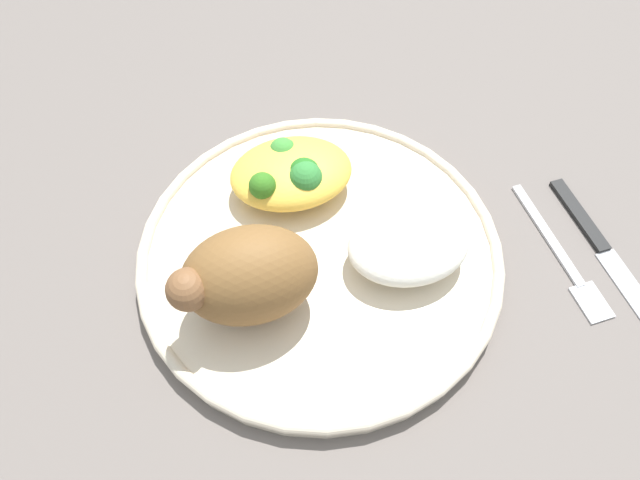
{
  "coord_description": "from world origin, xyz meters",
  "views": [
    {
      "loc": [
        0.06,
        0.25,
        0.41
      ],
      "look_at": [
        0.0,
        0.0,
        0.03
      ],
      "focal_mm": 32.21,
      "sensor_mm": 36.0,
      "label": 1
    }
  ],
  "objects_px": {
    "plate": "(320,253)",
    "mac_cheese_with_broccoli": "(292,173)",
    "rice_pile": "(408,244)",
    "fork": "(563,256)",
    "roasted_chicken": "(247,276)",
    "knife": "(604,249)"
  },
  "relations": [
    {
      "from": "roasted_chicken",
      "to": "mac_cheese_with_broccoli",
      "type": "bearing_deg",
      "value": -116.88
    },
    {
      "from": "fork",
      "to": "knife",
      "type": "bearing_deg",
      "value": 177.65
    },
    {
      "from": "plate",
      "to": "mac_cheese_with_broccoli",
      "type": "bearing_deg",
      "value": -82.27
    },
    {
      "from": "plate",
      "to": "knife",
      "type": "relative_size",
      "value": 1.58
    },
    {
      "from": "roasted_chicken",
      "to": "rice_pile",
      "type": "relative_size",
      "value": 1.1
    },
    {
      "from": "plate",
      "to": "knife",
      "type": "height_order",
      "value": "plate"
    },
    {
      "from": "plate",
      "to": "mac_cheese_with_broccoli",
      "type": "xyz_separation_m",
      "value": [
        0.01,
        -0.07,
        0.03
      ]
    },
    {
      "from": "plate",
      "to": "roasted_chicken",
      "type": "distance_m",
      "value": 0.09
    },
    {
      "from": "knife",
      "to": "rice_pile",
      "type": "bearing_deg",
      "value": -7.4
    },
    {
      "from": "fork",
      "to": "roasted_chicken",
      "type": "bearing_deg",
      "value": -1.84
    },
    {
      "from": "plate",
      "to": "fork",
      "type": "distance_m",
      "value": 0.2
    },
    {
      "from": "rice_pile",
      "to": "mac_cheese_with_broccoli",
      "type": "xyz_separation_m",
      "value": [
        0.07,
        -0.09,
        0.0
      ]
    },
    {
      "from": "roasted_chicken",
      "to": "rice_pile",
      "type": "xyz_separation_m",
      "value": [
        -0.13,
        -0.01,
        -0.02
      ]
    },
    {
      "from": "roasted_chicken",
      "to": "fork",
      "type": "distance_m",
      "value": 0.27
    },
    {
      "from": "rice_pile",
      "to": "fork",
      "type": "xyz_separation_m",
      "value": [
        -0.13,
        0.02,
        -0.03
      ]
    },
    {
      "from": "rice_pile",
      "to": "fork",
      "type": "relative_size",
      "value": 0.68
    },
    {
      "from": "plate",
      "to": "fork",
      "type": "xyz_separation_m",
      "value": [
        -0.2,
        0.04,
        -0.01
      ]
    },
    {
      "from": "rice_pile",
      "to": "knife",
      "type": "relative_size",
      "value": 0.51
    },
    {
      "from": "plate",
      "to": "roasted_chicken",
      "type": "height_order",
      "value": "roasted_chicken"
    },
    {
      "from": "roasted_chicken",
      "to": "mac_cheese_with_broccoli",
      "type": "distance_m",
      "value": 0.12
    },
    {
      "from": "knife",
      "to": "plate",
      "type": "bearing_deg",
      "value": -11.1
    },
    {
      "from": "roasted_chicken",
      "to": "plate",
      "type": "bearing_deg",
      "value": -149.51
    }
  ]
}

